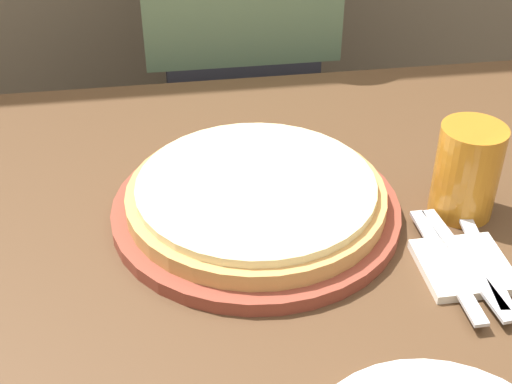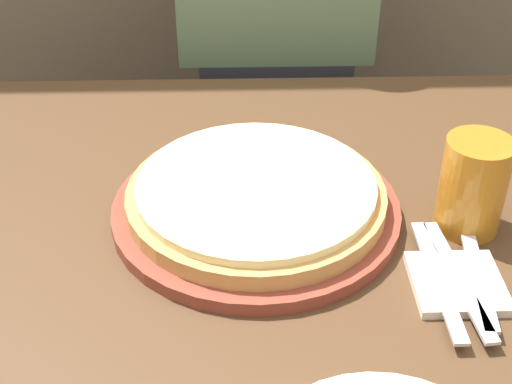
{
  "view_description": "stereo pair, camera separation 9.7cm",
  "coord_description": "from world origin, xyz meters",
  "px_view_note": "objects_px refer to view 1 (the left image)",
  "views": [
    {
      "loc": [
        -0.08,
        -0.68,
        1.37
      ],
      "look_at": [
        0.03,
        0.11,
        0.81
      ],
      "focal_mm": 50.0,
      "sensor_mm": 36.0,
      "label": 1
    },
    {
      "loc": [
        0.01,
        -0.69,
        1.37
      ],
      "look_at": [
        0.03,
        0.11,
        0.81
      ],
      "focal_mm": 50.0,
      "sensor_mm": 36.0,
      "label": 2
    }
  ],
  "objects_px": {
    "beer_glass": "(468,167)",
    "pizza_on_board": "(256,200)",
    "diner_person": "(239,84)",
    "spoon": "(484,259)",
    "fork": "(446,263)",
    "dinner_knife": "(465,261)"
  },
  "relations": [
    {
      "from": "pizza_on_board",
      "to": "fork",
      "type": "height_order",
      "value": "pizza_on_board"
    },
    {
      "from": "beer_glass",
      "to": "diner_person",
      "type": "bearing_deg",
      "value": 109.15
    },
    {
      "from": "fork",
      "to": "diner_person",
      "type": "height_order",
      "value": "diner_person"
    },
    {
      "from": "pizza_on_board",
      "to": "diner_person",
      "type": "distance_m",
      "value": 0.64
    },
    {
      "from": "diner_person",
      "to": "fork",
      "type": "bearing_deg",
      "value": -78.4
    },
    {
      "from": "pizza_on_board",
      "to": "spoon",
      "type": "relative_size",
      "value": 2.14
    },
    {
      "from": "fork",
      "to": "beer_glass",
      "type": "bearing_deg",
      "value": 60.87
    },
    {
      "from": "spoon",
      "to": "diner_person",
      "type": "relative_size",
      "value": 0.14
    },
    {
      "from": "diner_person",
      "to": "pizza_on_board",
      "type": "bearing_deg",
      "value": -95.23
    },
    {
      "from": "pizza_on_board",
      "to": "fork",
      "type": "relative_size",
      "value": 1.83
    },
    {
      "from": "diner_person",
      "to": "spoon",
      "type": "bearing_deg",
      "value": -74.91
    },
    {
      "from": "pizza_on_board",
      "to": "fork",
      "type": "distance_m",
      "value": 0.27
    },
    {
      "from": "spoon",
      "to": "diner_person",
      "type": "bearing_deg",
      "value": 105.09
    },
    {
      "from": "pizza_on_board",
      "to": "dinner_knife",
      "type": "height_order",
      "value": "pizza_on_board"
    },
    {
      "from": "pizza_on_board",
      "to": "dinner_knife",
      "type": "xyz_separation_m",
      "value": [
        0.24,
        -0.15,
        -0.01
      ]
    },
    {
      "from": "beer_glass",
      "to": "diner_person",
      "type": "relative_size",
      "value": 0.1
    },
    {
      "from": "fork",
      "to": "diner_person",
      "type": "xyz_separation_m",
      "value": [
        -0.16,
        0.78,
        -0.12
      ]
    },
    {
      "from": "diner_person",
      "to": "beer_glass",
      "type": "bearing_deg",
      "value": -70.85
    },
    {
      "from": "pizza_on_board",
      "to": "diner_person",
      "type": "relative_size",
      "value": 0.29
    },
    {
      "from": "fork",
      "to": "dinner_knife",
      "type": "relative_size",
      "value": 1.0
    },
    {
      "from": "fork",
      "to": "diner_person",
      "type": "relative_size",
      "value": 0.16
    },
    {
      "from": "beer_glass",
      "to": "pizza_on_board",
      "type": "bearing_deg",
      "value": 173.84
    }
  ]
}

